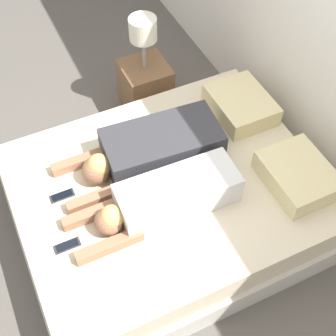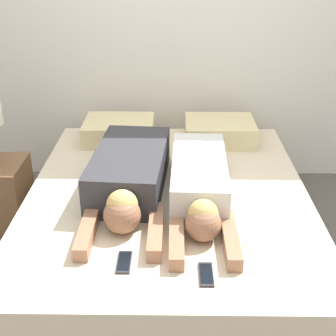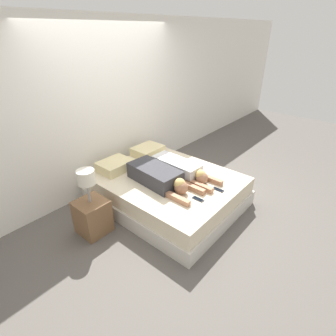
% 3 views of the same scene
% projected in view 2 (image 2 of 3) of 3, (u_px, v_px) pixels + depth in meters
% --- Properties ---
extents(ground_plane, '(12.00, 12.00, 0.00)m').
position_uv_depth(ground_plane, '(168.00, 255.00, 2.91)').
color(ground_plane, '#5B5651').
extents(wall_back, '(12.00, 0.06, 2.60)m').
position_uv_depth(wall_back, '(170.00, 11.00, 3.39)').
color(wall_back, white).
rests_on(wall_back, ground_plane).
extents(bed, '(1.67, 2.05, 0.45)m').
position_uv_depth(bed, '(168.00, 225.00, 2.81)').
color(bed, beige).
rests_on(bed, ground_plane).
extents(pillow_head_left, '(0.49, 0.39, 0.15)m').
position_uv_depth(pillow_head_left, '(119.00, 130.00, 3.37)').
color(pillow_head_left, beige).
rests_on(pillow_head_left, bed).
extents(pillow_head_right, '(0.49, 0.39, 0.15)m').
position_uv_depth(pillow_head_right, '(220.00, 131.00, 3.36)').
color(pillow_head_right, beige).
rests_on(pillow_head_right, bed).
extents(person_left, '(0.45, 1.14, 0.23)m').
position_uv_depth(person_left, '(129.00, 176.00, 2.64)').
color(person_left, '#333338').
rests_on(person_left, bed).
extents(person_right, '(0.33, 1.11, 0.21)m').
position_uv_depth(person_right, '(200.00, 185.00, 2.56)').
color(person_right, silver).
rests_on(person_right, bed).
extents(cell_phone_left, '(0.06, 0.16, 0.01)m').
position_uv_depth(cell_phone_left, '(124.00, 262.00, 2.11)').
color(cell_phone_left, '#2D2D33').
rests_on(cell_phone_left, bed).
extents(cell_phone_right, '(0.06, 0.16, 0.01)m').
position_uv_depth(cell_phone_right, '(206.00, 274.00, 2.03)').
color(cell_phone_right, '#2D2D33').
rests_on(cell_phone_right, bed).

